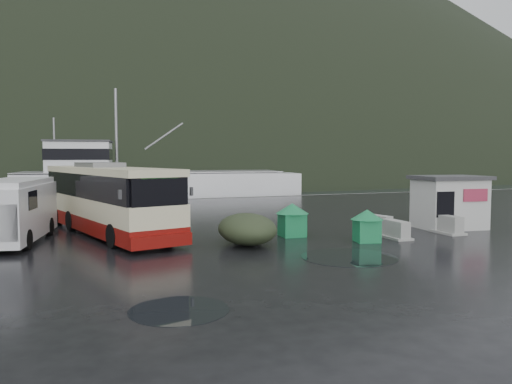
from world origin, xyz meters
name	(u,v)px	position (x,y,z in m)	size (l,w,h in m)	color
ground	(225,239)	(0.00, 0.00, 0.00)	(160.00, 160.00, 0.00)	black
harbor_water	(92,171)	(0.00, 110.00, 0.00)	(300.00, 180.00, 0.02)	black
quay_edge	(149,200)	(0.00, 20.00, 0.00)	(160.00, 0.60, 1.50)	#999993
headland	(98,164)	(10.00, 250.00, 0.00)	(780.00, 540.00, 570.00)	black
coach_bus	(108,233)	(-4.41, 3.28, 0.00)	(2.83, 11.16, 3.15)	beige
white_van	(15,242)	(-8.01, 2.16, 0.00)	(2.07, 6.01, 2.51)	silver
waste_bin_left	(292,236)	(2.87, -0.34, 0.00)	(1.01, 1.01, 1.41)	#157A43
waste_bin_right	(367,242)	(5.05, -2.67, 0.00)	(0.93, 0.93, 1.29)	#157A43
dome_tent	(247,244)	(0.39, -1.54, 0.00)	(2.19, 3.06, 1.20)	#2E3922
ticket_kiosk	(448,228)	(10.84, -0.79, 0.00)	(3.18, 2.41, 2.49)	beige
jersey_barrier_a	(395,238)	(6.63, -2.39, 0.00)	(0.75, 1.50, 0.75)	#999993
jersey_barrier_b	(378,231)	(7.16, -0.39, 0.00)	(0.73, 1.46, 0.73)	#999993
jersey_barrier_c	(447,233)	(9.61, -2.09, 0.00)	(0.80, 1.59, 0.80)	#999993
fishing_trawler	(153,193)	(1.46, 27.03, 0.00)	(27.62, 6.04, 11.05)	silver
puddles	(309,269)	(0.65, -6.27, 0.00)	(9.33, 6.46, 0.01)	black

